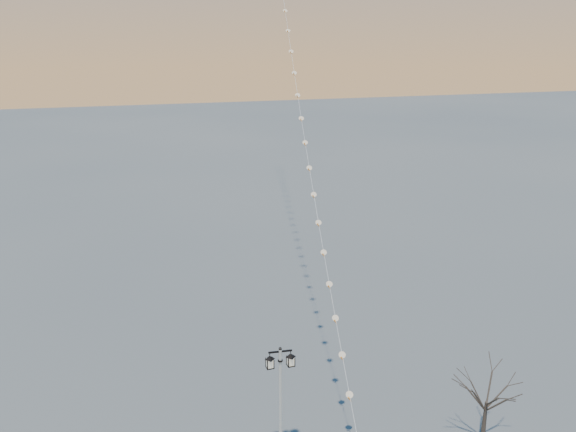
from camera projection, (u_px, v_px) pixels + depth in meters
name	position (u px, v px, depth m)	size (l,w,h in m)	color
street_lamp	(280.00, 397.00, 26.30)	(1.41, 0.62, 5.56)	black
bare_tree	(488.00, 391.00, 27.23)	(2.42, 2.42, 4.02)	#362D24
kite_train	(290.00, 3.00, 43.16)	(9.17, 50.96, 41.57)	black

